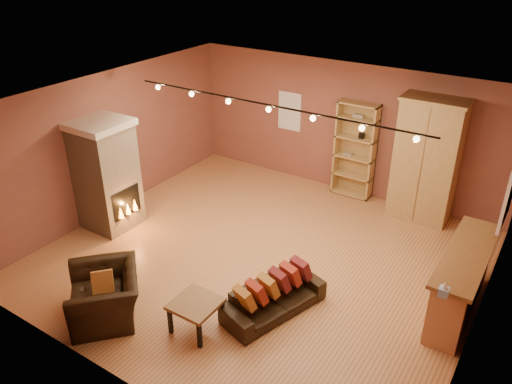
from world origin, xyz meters
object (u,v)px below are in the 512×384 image
Objects in this scene: armoire at (426,160)px; bar_counter at (461,281)px; armchair at (104,289)px; coffee_table at (196,306)px; fireplace at (107,175)px; loveseat at (274,293)px; bookcase at (356,149)px.

bar_counter is at bearing -61.61° from armoire.
coffee_table is at bearing 63.47° from armchair.
bar_counter is at bearing 76.79° from armchair.
fireplace reaches higher than loveseat.
bookcase is 1.52m from armoire.
bar_counter is at bearing 39.24° from coffee_table.
fireplace is 5.06m from bookcase.
armoire is 4.22m from loveseat.
bar_counter is 3.89m from coffee_table.
armoire is 1.14× the size of bar_counter.
bookcase is 0.96× the size of bar_counter.
fireplace is 0.99× the size of bar_counter.
armoire is 5.28m from coffee_table.
fireplace is 3.35× the size of coffee_table.
bar_counter is (1.34, -2.47, -0.71)m from armoire.
fireplace is at bearing -170.32° from bar_counter.
loveseat is 2.67× the size of coffee_table.
coffee_table is (3.23, -1.40, -0.65)m from fireplace.
loveseat reaches higher than coffee_table.
armoire is at bearing 118.39° from bar_counter.
fireplace is at bearing 100.64° from loveseat.
bookcase is (3.40, 3.74, -0.01)m from fireplace.
armoire reaches higher than armchair.
fireplace is at bearing 177.76° from armchair.
bookcase is at bearing 24.91° from loveseat.
armoire is 3.87× the size of coffee_table.
armoire reaches higher than fireplace.
armchair is 2.10× the size of coffee_table.
loveseat is (3.95, -0.47, -0.72)m from fireplace.
coffee_table is at bearing -91.98° from bookcase.
loveseat is at bearing 51.73° from coffee_table.
loveseat is (0.55, -4.21, -0.71)m from bookcase.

